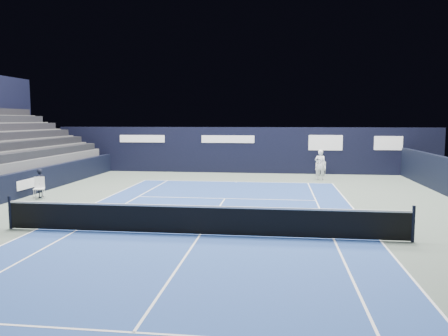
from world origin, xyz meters
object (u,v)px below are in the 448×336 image
at_px(folding_chair_back_a, 319,166).
at_px(tennis_player, 320,165).
at_px(folding_chair_back_b, 322,168).
at_px(tennis_net, 200,219).
at_px(line_judge_chair, 39,186).

relative_size(folding_chair_back_a, tennis_player, 0.50).
xyz_separation_m(folding_chair_back_a, folding_chair_back_b, (0.20, -0.08, -0.09)).
xyz_separation_m(folding_chair_back_b, tennis_player, (-0.32, -1.98, 0.40)).
distance_m(folding_chair_back_b, tennis_net, 16.28).
xyz_separation_m(folding_chair_back_b, tennis_net, (-5.25, -15.41, -0.01)).
distance_m(folding_chair_back_b, tennis_player, 2.05).
relative_size(folding_chair_back_a, tennis_net, 0.07).
distance_m(folding_chair_back_b, line_judge_chair, 17.00).
xyz_separation_m(folding_chair_back_a, tennis_net, (-5.06, -15.49, -0.09)).
relative_size(folding_chair_back_a, folding_chair_back_b, 1.00).
xyz_separation_m(tennis_net, tennis_player, (4.93, 13.43, 0.41)).
xyz_separation_m(line_judge_chair, tennis_net, (8.47, -5.37, -0.06)).
bearing_deg(tennis_player, folding_chair_back_b, 80.87).
height_order(line_judge_chair, tennis_net, tennis_net).
bearing_deg(tennis_player, line_judge_chair, -148.99).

